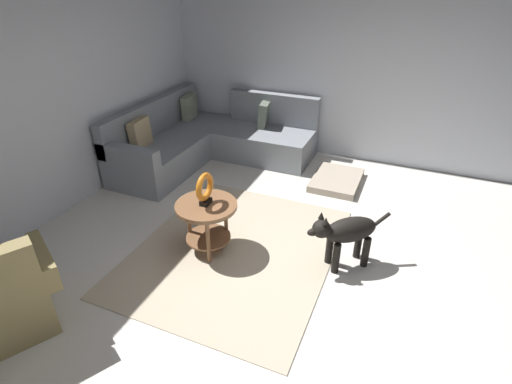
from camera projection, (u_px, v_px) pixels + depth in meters
ground_plane at (296, 282)px, 3.67m from camera, size 6.00×6.00×0.10m
wall_back at (27, 99)px, 3.98m from camera, size 6.00×0.12×2.70m
wall_right at (368, 66)px, 5.33m from camera, size 0.12×6.00×2.70m
area_rug at (236, 250)px, 4.00m from camera, size 2.30×1.90×0.01m
sectional_couch at (209, 141)px, 5.78m from camera, size 2.20×2.25×0.88m
armchair at (2, 301)px, 2.95m from camera, size 0.99×0.91×0.88m
side_table at (207, 215)px, 3.82m from camera, size 0.60×0.60×0.54m
torus_sculpture at (205, 188)px, 3.67m from camera, size 0.28×0.08×0.33m
dog_bed_mat at (336, 180)px, 5.24m from camera, size 0.80×0.60×0.09m
dog at (346, 233)px, 3.62m from camera, size 0.59×0.68×0.63m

